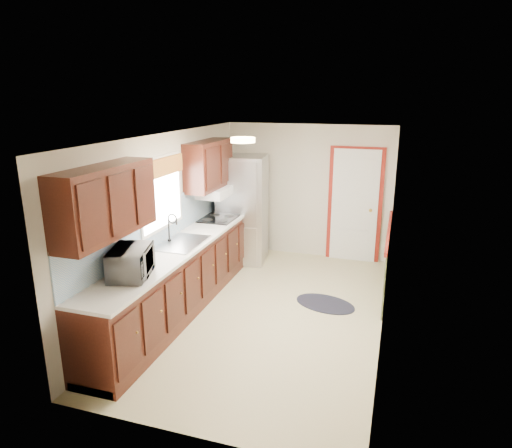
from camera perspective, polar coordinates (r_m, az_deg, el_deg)
The scene contains 8 objects.
room_shell at distance 5.98m, azimuth 1.79°, elevation -0.59°, with size 3.20×5.20×2.52m.
kitchen_run at distance 6.28m, azimuth -9.92°, elevation -3.75°, with size 0.63×4.00×2.20m.
back_wall_trim at distance 8.00m, azimuth 13.01°, elevation 0.97°, with size 1.12×2.30×2.08m.
ceiling_fixture at distance 5.66m, azimuth -1.65°, elevation 10.46°, with size 0.30×0.30×0.06m, color #FFD88C.
microwave at distance 5.24m, azimuth -15.40°, elevation -4.27°, with size 0.60×0.33×0.40m, color white.
refrigerator at distance 8.04m, azimuth -1.61°, elevation 1.86°, with size 0.87×0.83×1.89m.
rug at distance 6.71m, azimuth 8.64°, elevation -9.82°, with size 0.88×0.57×0.01m, color black.
cooktop at distance 7.43m, azimuth -4.72°, elevation 0.68°, with size 0.53×0.63×0.02m, color black.
Camera 1 is at (1.56, -5.52, 2.90)m, focal length 32.00 mm.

